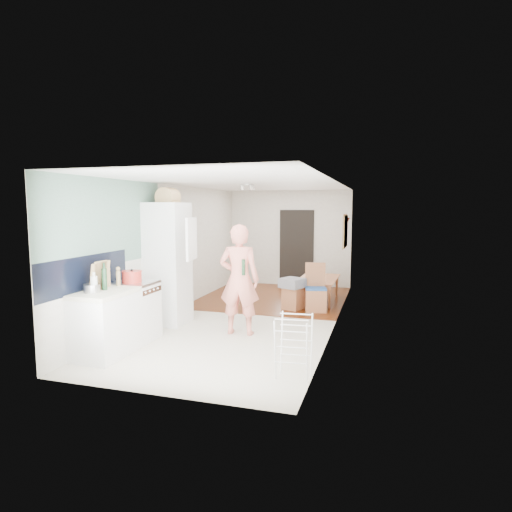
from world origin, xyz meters
The scene contains 32 objects.
room_shell centered at (0.00, 0.00, 1.25)m, with size 3.20×7.00×2.50m, color silver, non-canonical shape.
floor centered at (0.00, 0.00, 0.00)m, with size 3.20×7.00×0.01m, color beige.
wood_floor_overlay centered at (0.00, 1.85, 0.01)m, with size 3.20×3.30×0.01m, color #612F07.
sage_wall_panel centered at (-1.59, -2.00, 1.85)m, with size 0.02×3.00×1.30m, color slate.
tile_splashback centered at (-1.59, -2.55, 1.15)m, with size 0.02×1.90×0.50m, color black.
doorway_recess centered at (0.20, 3.48, 1.00)m, with size 0.90×0.04×2.00m, color black.
base_cabinet centered at (-1.30, -2.55, 0.43)m, with size 0.60×0.90×0.86m, color white.
worktop centered at (-1.30, -2.55, 0.89)m, with size 0.62×0.92×0.06m, color beige.
range_cooker centered at (-1.30, -1.80, 0.44)m, with size 0.60×0.60×0.88m, color white.
cooker_top centered at (-1.30, -1.80, 0.90)m, with size 0.60×0.60×0.04m, color silver.
fridge_housing centered at (-1.27, -0.78, 1.07)m, with size 0.66×0.66×2.15m, color white.
fridge_door centered at (-0.66, -1.08, 1.55)m, with size 0.56×0.04×0.70m, color white.
fridge_interior centered at (-0.96, -0.78, 1.55)m, with size 0.02×0.52×0.66m, color white.
pinboard centered at (1.58, 1.90, 1.55)m, with size 0.03×0.90×0.70m, color tan.
pinboard_frame centered at (1.57, 1.90, 1.55)m, with size 0.01×0.94×0.74m, color #9E5D3A.
wall_sconce centered at (1.54, 2.55, 1.75)m, with size 0.18×0.18×0.16m, color maroon.
person centered at (0.16, -1.04, 1.06)m, with size 0.78×0.51×2.13m, color #E8806E.
dining_table centered at (1.06, 1.79, 0.22)m, with size 1.25×0.69×0.44m, color #9E5D3A.
dining_chair centered at (1.12, 0.82, 0.48)m, with size 0.40×0.40×0.96m, color #9E5D3A, non-canonical shape.
stool centered at (0.66, 0.84, 0.23)m, with size 0.35×0.35×0.46m, color #9E5D3A, non-canonical shape.
grey_drape centered at (0.65, 0.82, 0.55)m, with size 0.42×0.42×0.19m, color gray.
drying_rack centered at (1.38, -2.58, 0.39)m, with size 0.40×0.36×0.78m, color white, non-canonical shape.
bread_bin centered at (-1.27, -0.72, 2.24)m, with size 0.36×0.34×0.19m, color tan, non-canonical shape.
red_casserole centered at (-1.32, -1.83, 1.01)m, with size 0.31×0.31×0.18m, color red.
steel_pan centered at (-1.40, -2.68, 0.97)m, with size 0.22×0.22×0.11m, color silver.
held_bottle centered at (0.27, -1.15, 1.12)m, with size 0.06×0.06×0.26m, color #1B3C22.
bottle_a centered at (-1.34, -2.48, 1.07)m, with size 0.07×0.07×0.30m, color #1B3C22.
bottle_b centered at (-1.33, -2.49, 1.07)m, with size 0.07×0.07×0.31m, color #1B3C22.
bottle_c centered at (-1.35, -2.69, 1.03)m, with size 0.09×0.09×0.23m, color silver.
pepper_mill_front centered at (-1.44, -2.25, 1.03)m, with size 0.06×0.06×0.22m, color tan.
pepper_mill_back centered at (-1.34, -2.15, 1.03)m, with size 0.06×0.06×0.22m, color tan.
chopping_boards centered at (-1.37, -2.53, 1.13)m, with size 0.04×0.30×0.41m, color tan, non-canonical shape.
Camera 1 is at (2.38, -7.51, 2.07)m, focal length 30.00 mm.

